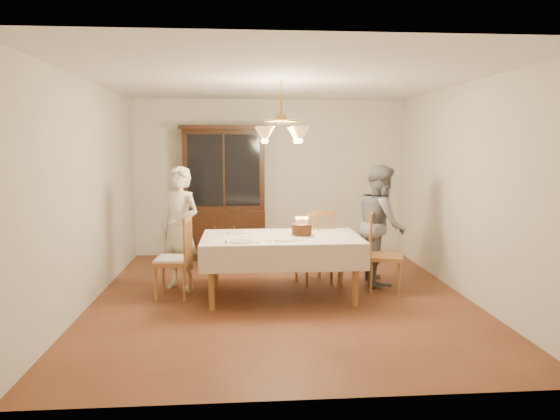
{
  "coord_description": "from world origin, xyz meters",
  "views": [
    {
      "loc": [
        -0.47,
        -5.91,
        1.84
      ],
      "look_at": [
        0.0,
        0.2,
        1.05
      ],
      "focal_mm": 32.0,
      "sensor_mm": 36.0,
      "label": 1
    }
  ],
  "objects": [
    {
      "name": "china_hutch",
      "position": [
        -0.75,
        2.25,
        1.04
      ],
      "size": [
        1.38,
        0.54,
        2.16
      ],
      "color": "black",
      "rests_on": "ground"
    },
    {
      "name": "place_setting_near_right",
      "position": [
        0.04,
        -0.25,
        0.77
      ],
      "size": [
        0.42,
        0.27,
        0.02
      ],
      "color": "white",
      "rests_on": "dining_table"
    },
    {
      "name": "place_setting_far_left",
      "position": [
        -0.55,
        0.24,
        0.77
      ],
      "size": [
        0.38,
        0.23,
        0.02
      ],
      "color": "white",
      "rests_on": "dining_table"
    },
    {
      "name": "dining_table",
      "position": [
        0.0,
        0.0,
        0.68
      ],
      "size": [
        1.9,
        1.1,
        0.76
      ],
      "color": "brown",
      "rests_on": "ground"
    },
    {
      "name": "chair_right_end",
      "position": [
        1.33,
        0.15,
        0.44
      ],
      "size": [
        0.53,
        0.55,
        1.0
      ],
      "color": "brown",
      "rests_on": "ground"
    },
    {
      "name": "birthday_cake",
      "position": [
        0.25,
        -0.01,
        0.83
      ],
      "size": [
        0.3,
        0.3,
        0.23
      ],
      "color": "white",
      "rests_on": "dining_table"
    },
    {
      "name": "room_shell",
      "position": [
        0.0,
        0.0,
        1.58
      ],
      "size": [
        5.0,
        5.0,
        5.0
      ],
      "color": "white",
      "rests_on": "ground"
    },
    {
      "name": "chair_left_end",
      "position": [
        -1.3,
        0.08,
        0.45
      ],
      "size": [
        0.46,
        0.48,
        1.0
      ],
      "color": "brown",
      "rests_on": "ground"
    },
    {
      "name": "adult_in_grey",
      "position": [
        1.38,
        0.57,
        0.8
      ],
      "size": [
        0.66,
        0.82,
        1.6
      ],
      "primitive_type": "imported",
      "rotation": [
        0.0,
        0.0,
        1.5
      ],
      "color": "slate",
      "rests_on": "ground"
    },
    {
      "name": "chair_far_side",
      "position": [
        0.49,
        0.59,
        0.44
      ],
      "size": [
        0.55,
        0.54,
        1.0
      ],
      "color": "brown",
      "rests_on": "ground"
    },
    {
      "name": "chandelier",
      "position": [
        -0.0,
        -0.0,
        1.98
      ],
      "size": [
        0.62,
        0.62,
        0.73
      ],
      "color": "#BF8C3F",
      "rests_on": "ground"
    },
    {
      "name": "elderly_woman",
      "position": [
        -1.26,
        0.45,
        0.79
      ],
      "size": [
        0.69,
        0.64,
        1.58
      ],
      "primitive_type": "imported",
      "rotation": [
        0.0,
        0.0,
        -0.61
      ],
      "color": "#F0E6CA",
      "rests_on": "ground"
    },
    {
      "name": "place_setting_near_left",
      "position": [
        -0.47,
        -0.34,
        0.77
      ],
      "size": [
        0.39,
        0.24,
        0.02
      ],
      "color": "white",
      "rests_on": "dining_table"
    },
    {
      "name": "ground",
      "position": [
        0.0,
        0.0,
        0.0
      ],
      "size": [
        5.0,
        5.0,
        0.0
      ],
      "primitive_type": "plane",
      "color": "#5D2E1A",
      "rests_on": "ground"
    }
  ]
}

